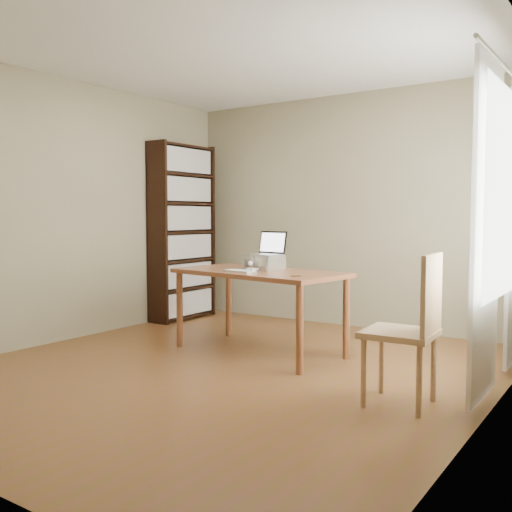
% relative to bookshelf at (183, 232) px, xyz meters
% --- Properties ---
extents(room, '(4.04, 4.54, 2.64)m').
position_rel_bookshelf_xyz_m(room, '(1.86, -1.54, 0.25)').
color(room, brown).
rests_on(room, ground).
extents(bookshelf, '(0.30, 0.90, 2.10)m').
position_rel_bookshelf_xyz_m(bookshelf, '(0.00, 0.00, 0.00)').
color(bookshelf, black).
rests_on(bookshelf, ground).
extents(curtains, '(0.03, 1.90, 2.25)m').
position_rel_bookshelf_xyz_m(curtains, '(3.75, -0.75, 0.12)').
color(curtains, white).
rests_on(curtains, ground).
extents(desk, '(1.65, 0.99, 0.75)m').
position_rel_bookshelf_xyz_m(desk, '(1.73, -0.93, -0.39)').
color(desk, brown).
rests_on(desk, ground).
extents(laptop_stand, '(0.32, 0.25, 0.13)m').
position_rel_bookshelf_xyz_m(laptop_stand, '(1.73, -0.85, -0.22)').
color(laptop_stand, silver).
rests_on(laptop_stand, desk).
extents(laptop, '(0.34, 0.30, 0.22)m').
position_rel_bookshelf_xyz_m(laptop, '(1.73, -0.79, -0.11)').
color(laptop, silver).
rests_on(laptop, laptop_stand).
extents(keyboard, '(0.31, 0.16, 0.02)m').
position_rel_bookshelf_xyz_m(keyboard, '(1.67, -1.15, -0.29)').
color(keyboard, silver).
rests_on(keyboard, desk).
extents(coaster, '(0.09, 0.09, 0.01)m').
position_rel_bookshelf_xyz_m(coaster, '(2.26, -1.17, -0.30)').
color(coaster, brown).
rests_on(coaster, desk).
extents(cat, '(0.25, 0.48, 0.15)m').
position_rel_bookshelf_xyz_m(cat, '(1.74, -0.82, -0.23)').
color(cat, '#4B433B').
rests_on(cat, desk).
extents(chair, '(0.47, 0.47, 1.00)m').
position_rel_bookshelf_xyz_m(chair, '(3.38, -1.61, -0.50)').
color(chair, tan).
rests_on(chair, ground).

